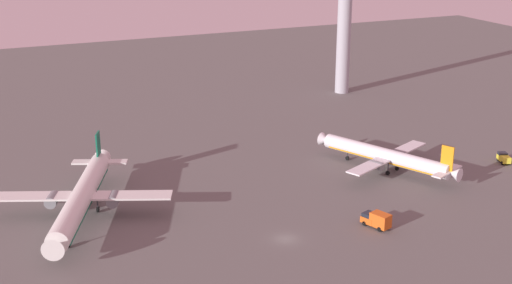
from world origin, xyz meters
name	(u,v)px	position (x,y,z in m)	size (l,w,h in m)	color
ground_plane	(286,239)	(0.00, 0.00, 0.00)	(416.00, 416.00, 0.00)	#605E5B
control_tower	(345,6)	(62.90, 87.56, 27.64)	(8.00, 8.00, 48.51)	#A8A8B2
airplane_mid_apron	(82,196)	(-31.79, 24.35, 4.30)	(33.42, 42.37, 11.38)	silver
airplane_terminal_side	(387,156)	(35.96, 21.71, 3.53)	(27.18, 34.40, 9.35)	white
catering_truck	(377,219)	(17.75, -2.45, 1.58)	(4.10, 6.11, 3.05)	#D85919
maintenance_van	(504,158)	(64.42, 15.14, 1.18)	(3.27, 4.56, 2.25)	yellow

